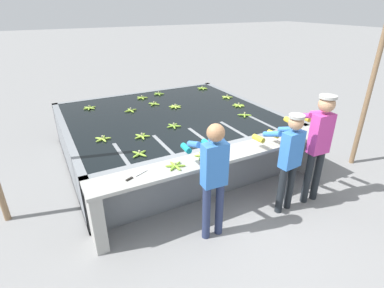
{
  "coord_description": "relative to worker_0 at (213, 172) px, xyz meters",
  "views": [
    {
      "loc": [
        -2.3,
        -3.06,
        2.93
      ],
      "look_at": [
        0.0,
        1.26,
        0.63
      ],
      "focal_mm": 28.0,
      "sensor_mm": 36.0,
      "label": 1
    }
  ],
  "objects": [
    {
      "name": "banana_bunch_floating_9",
      "position": [
        2.2,
        2.92,
        -0.08
      ],
      "size": [
        0.27,
        0.27,
        0.08
      ],
      "color": "#9EC642",
      "rests_on": "wash_tank"
    },
    {
      "name": "banana_bunch_floating_13",
      "position": [
        -0.84,
        3.64,
        -0.08
      ],
      "size": [
        0.28,
        0.28,
        0.08
      ],
      "color": "#93BC3D",
      "rests_on": "wash_tank"
    },
    {
      "name": "banana_bunch_floating_12",
      "position": [
        0.4,
        3.83,
        -0.08
      ],
      "size": [
        0.28,
        0.26,
        0.08
      ],
      "color": "#8CB738",
      "rests_on": "wash_tank"
    },
    {
      "name": "worker_1",
      "position": [
        1.27,
        -0.04,
        -0.05
      ],
      "size": [
        0.45,
        0.73,
        1.57
      ],
      "color": "#1E2328",
      "rests_on": "ground"
    },
    {
      "name": "banana_bunch_floating_5",
      "position": [
        0.31,
        1.85,
        -0.08
      ],
      "size": [
        0.27,
        0.28,
        0.08
      ],
      "color": "#75A333",
      "rests_on": "wash_tank"
    },
    {
      "name": "banana_bunch_floating_11",
      "position": [
        -0.97,
        1.88,
        -0.08
      ],
      "size": [
        0.27,
        0.27,
        0.08
      ],
      "color": "#9EC642",
      "rests_on": "wash_tank"
    },
    {
      "name": "worker_2",
      "position": [
        1.82,
        -0.05,
        0.09
      ],
      "size": [
        0.43,
        0.73,
        1.76
      ],
      "color": "#1E2328",
      "rests_on": "ground"
    },
    {
      "name": "ground_plane",
      "position": [
        0.52,
        0.29,
        -0.99
      ],
      "size": [
        80.0,
        80.0,
        0.0
      ],
      "primitive_type": "plane",
      "color": "gray",
      "rests_on": "ground"
    },
    {
      "name": "banana_bunch_floating_0",
      "position": [
        -0.11,
        3.06,
        -0.08
      ],
      "size": [
        0.28,
        0.28,
        0.08
      ],
      "color": "#8CB738",
      "rests_on": "wash_tank"
    },
    {
      "name": "banana_bunch_floating_1",
      "position": [
        2.1,
        3.9,
        -0.08
      ],
      "size": [
        0.28,
        0.28,
        0.08
      ],
      "color": "#7FAD33",
      "rests_on": "wash_tank"
    },
    {
      "name": "banana_bunch_ledge_1",
      "position": [
        -0.3,
        0.49,
        -0.08
      ],
      "size": [
        0.27,
        0.28,
        0.08
      ],
      "color": "#7FAD33",
      "rests_on": "work_ledge"
    },
    {
      "name": "banana_bunch_floating_3",
      "position": [
        -0.61,
        1.08,
        -0.08
      ],
      "size": [
        0.26,
        0.26,
        0.08
      ],
      "color": "#7FAD33",
      "rests_on": "wash_tank"
    },
    {
      "name": "wash_tank",
      "position": [
        0.52,
        2.55,
        -0.55
      ],
      "size": [
        4.09,
        3.67,
        0.89
      ],
      "color": "gray",
      "rests_on": "ground"
    },
    {
      "name": "banana_bunch_floating_2",
      "position": [
        0.81,
        2.85,
        -0.08
      ],
      "size": [
        0.28,
        0.28,
        0.08
      ],
      "color": "#9EC642",
      "rests_on": "wash_tank"
    },
    {
      "name": "banana_bunch_ledge_0",
      "position": [
        0.2,
        0.57,
        -0.08
      ],
      "size": [
        0.26,
        0.28,
        0.08
      ],
      "color": "#93BC3D",
      "rests_on": "work_ledge"
    },
    {
      "name": "banana_bunch_floating_8",
      "position": [
        0.48,
        3.25,
        -0.08
      ],
      "size": [
        0.23,
        0.23,
        0.08
      ],
      "color": "#8CB738",
      "rests_on": "wash_tank"
    },
    {
      "name": "banana_bunch_floating_7",
      "position": [
        2.07,
        2.28,
        -0.08
      ],
      "size": [
        0.28,
        0.28,
        0.08
      ],
      "color": "#93BC3D",
      "rests_on": "wash_tank"
    },
    {
      "name": "work_ledge",
      "position": [
        0.52,
        0.51,
        -0.37
      ],
      "size": [
        4.09,
        0.45,
        0.89
      ],
      "color": "#9E9E99",
      "rests_on": "ground"
    },
    {
      "name": "banana_bunch_floating_10",
      "position": [
        1.81,
        1.72,
        -0.08
      ],
      "size": [
        0.25,
        0.25,
        0.08
      ],
      "color": "#7FAD33",
      "rests_on": "wash_tank"
    },
    {
      "name": "banana_bunch_floating_6",
      "position": [
        0.88,
        3.96,
        -0.08
      ],
      "size": [
        0.28,
        0.27,
        0.08
      ],
      "color": "#75A333",
      "rests_on": "wash_tank"
    },
    {
      "name": "knife_0",
      "position": [
        -0.89,
        0.51,
        -0.09
      ],
      "size": [
        0.33,
        0.17,
        0.02
      ],
      "color": "silver",
      "rests_on": "work_ledge"
    },
    {
      "name": "support_post_right",
      "position": [
        3.59,
        0.41,
        0.61
      ],
      "size": [
        0.09,
        0.09,
        3.2
      ],
      "color": "#846647",
      "rests_on": "ground"
    },
    {
      "name": "worker_0",
      "position": [
        0.0,
        0.0,
        0.0
      ],
      "size": [
        0.42,
        0.72,
        1.66
      ],
      "color": "navy",
      "rests_on": "ground"
    },
    {
      "name": "banana_bunch_floating_4",
      "position": [
        -0.36,
        1.68,
        -0.08
      ],
      "size": [
        0.28,
        0.27,
        0.08
      ],
      "color": "#8CB738",
      "rests_on": "wash_tank"
    }
  ]
}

